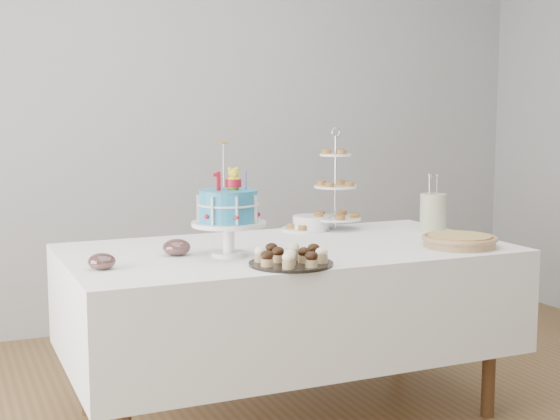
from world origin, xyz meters
name	(u,v)px	position (x,y,z in m)	size (l,w,h in m)	color
walls	(319,114)	(0.00, 0.00, 1.35)	(5.04, 4.04, 2.70)	#A8AAAD
table	(288,298)	(0.00, 0.30, 0.54)	(1.92, 1.02, 0.77)	white
birthday_cake	(229,225)	(-0.31, 0.20, 0.90)	(0.31, 0.31, 0.47)	white
cupcake_tray	(291,256)	(-0.15, -0.07, 0.81)	(0.33, 0.33, 0.07)	black
pie	(460,240)	(0.69, 0.00, 0.80)	(0.33, 0.33, 0.05)	tan
tiered_stand	(335,187)	(0.43, 0.67, 0.98)	(0.26, 0.26, 0.51)	silver
plate_stack	(311,223)	(0.31, 0.70, 0.81)	(0.18, 0.18, 0.07)	white
pastry_plate	(305,227)	(0.27, 0.70, 0.79)	(0.23, 0.23, 0.04)	white
jam_bowl_a	(102,262)	(-0.84, 0.14, 0.80)	(0.10, 0.10, 0.06)	silver
jam_bowl_b	(177,248)	(-0.50, 0.31, 0.80)	(0.12, 0.12, 0.07)	silver
utensil_pitcher	(433,211)	(0.84, 0.42, 0.87)	(0.13, 0.13, 0.29)	silver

